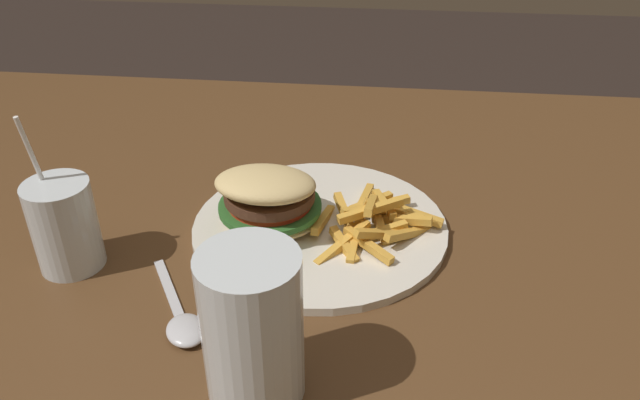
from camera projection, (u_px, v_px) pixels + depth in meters
name	position (u px, v px, depth m)	size (l,w,h in m)	color
meal_plate_near	(300.00, 214.00, 0.73)	(0.30, 0.30, 0.09)	silver
beer_glass	(253.00, 329.00, 0.51)	(0.08, 0.08, 0.14)	silver
juice_glass	(65.00, 229.00, 0.67)	(0.07, 0.07, 0.18)	silver
spoon	(184.00, 326.00, 0.60)	(0.10, 0.14, 0.01)	silver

